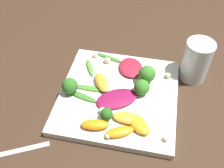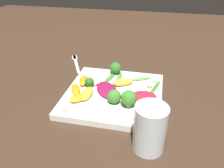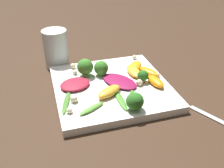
% 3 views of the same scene
% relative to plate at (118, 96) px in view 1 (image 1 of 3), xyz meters
% --- Properties ---
extents(ground_plane, '(2.40, 2.40, 0.00)m').
position_rel_plate_xyz_m(ground_plane, '(0.00, 0.00, -0.01)').
color(ground_plane, '#382619').
extents(plate, '(0.28, 0.28, 0.02)m').
position_rel_plate_xyz_m(plate, '(0.00, 0.00, 0.00)').
color(plate, white).
rests_on(plate, ground_plane).
extents(drinking_glass, '(0.07, 0.07, 0.11)m').
position_rel_plate_xyz_m(drinking_glass, '(-0.18, -0.12, 0.05)').
color(drinking_glass, silver).
rests_on(drinking_glass, ground_plane).
extents(fork, '(0.16, 0.09, 0.01)m').
position_rel_plate_xyz_m(fork, '(0.22, 0.20, -0.01)').
color(fork, silver).
rests_on(fork, ground_plane).
extents(radicchio_leaf_0, '(0.12, 0.10, 0.01)m').
position_rel_plate_xyz_m(radicchio_leaf_0, '(-0.00, 0.02, 0.01)').
color(radicchio_leaf_0, maroon).
rests_on(radicchio_leaf_0, plate).
extents(radicchio_leaf_1, '(0.08, 0.09, 0.01)m').
position_rel_plate_xyz_m(radicchio_leaf_1, '(-0.02, -0.09, 0.02)').
color(radicchio_leaf_1, maroon).
rests_on(radicchio_leaf_1, plate).
extents(orange_segment_0, '(0.07, 0.06, 0.02)m').
position_rel_plate_xyz_m(orange_segment_0, '(-0.06, 0.09, 0.02)').
color(orange_segment_0, orange).
rests_on(orange_segment_0, plate).
extents(orange_segment_1, '(0.07, 0.04, 0.02)m').
position_rel_plate_xyz_m(orange_segment_1, '(0.03, 0.11, 0.02)').
color(orange_segment_1, orange).
rests_on(orange_segment_1, plate).
extents(orange_segment_2, '(0.07, 0.05, 0.01)m').
position_rel_plate_xyz_m(orange_segment_2, '(-0.02, 0.11, 0.02)').
color(orange_segment_2, orange).
rests_on(orange_segment_2, plate).
extents(orange_segment_3, '(0.07, 0.03, 0.02)m').
position_rel_plate_xyz_m(orange_segment_3, '(-0.04, 0.07, 0.02)').
color(orange_segment_3, '#FCAD33').
rests_on(orange_segment_3, plate).
extents(orange_segment_4, '(0.06, 0.07, 0.02)m').
position_rel_plate_xyz_m(orange_segment_4, '(0.05, -0.02, 0.02)').
color(orange_segment_4, '#FCAD33').
rests_on(orange_segment_4, plate).
extents(broccoli_floret_0, '(0.03, 0.03, 0.03)m').
position_rel_plate_xyz_m(broccoli_floret_0, '(0.01, 0.08, 0.03)').
color(broccoli_floret_0, '#84AD5B').
rests_on(broccoli_floret_0, plate).
extents(broccoli_floret_1, '(0.04, 0.04, 0.04)m').
position_rel_plate_xyz_m(broccoli_floret_1, '(0.12, 0.02, 0.03)').
color(broccoli_floret_1, '#7A9E51').
rests_on(broccoli_floret_1, plate).
extents(broccoli_floret_2, '(0.04, 0.04, 0.04)m').
position_rel_plate_xyz_m(broccoli_floret_2, '(-0.05, -0.01, 0.03)').
color(broccoli_floret_2, '#7A9E51').
rests_on(broccoli_floret_2, plate).
extents(broccoli_floret_3, '(0.04, 0.04, 0.05)m').
position_rel_plate_xyz_m(broccoli_floret_3, '(-0.06, -0.05, 0.04)').
color(broccoli_floret_3, '#84AD5B').
rests_on(broccoli_floret_3, plate).
extents(arugula_sprig_0, '(0.09, 0.02, 0.01)m').
position_rel_plate_xyz_m(arugula_sprig_0, '(0.07, -0.00, 0.01)').
color(arugula_sprig_0, '#47842D').
rests_on(arugula_sprig_0, plate).
extents(arugula_sprig_1, '(0.04, 0.07, 0.01)m').
position_rel_plate_xyz_m(arugula_sprig_1, '(0.09, -0.07, 0.01)').
color(arugula_sprig_1, '#518E33').
rests_on(arugula_sprig_1, plate).
extents(arugula_sprig_2, '(0.08, 0.04, 0.01)m').
position_rel_plate_xyz_m(arugula_sprig_2, '(0.08, 0.03, 0.01)').
color(arugula_sprig_2, '#3D7528').
rests_on(arugula_sprig_2, plate).
extents(arugula_sprig_3, '(0.09, 0.04, 0.01)m').
position_rel_plate_xyz_m(arugula_sprig_3, '(0.05, -0.12, 0.01)').
color(arugula_sprig_3, '#3D7528').
rests_on(arugula_sprig_3, plate).
extents(macadamia_nut_0, '(0.01, 0.01, 0.01)m').
position_rel_plate_xyz_m(macadamia_nut_0, '(-0.00, 0.13, 0.02)').
color(macadamia_nut_0, beige).
rests_on(macadamia_nut_0, plate).
extents(macadamia_nut_1, '(0.02, 0.02, 0.02)m').
position_rel_plate_xyz_m(macadamia_nut_1, '(0.03, 0.07, 0.02)').
color(macadamia_nut_1, beige).
rests_on(macadamia_nut_1, plate).
extents(macadamia_nut_2, '(0.01, 0.01, 0.01)m').
position_rel_plate_xyz_m(macadamia_nut_2, '(-0.11, -0.08, 0.02)').
color(macadamia_nut_2, beige).
rests_on(macadamia_nut_2, plate).
extents(macadamia_nut_3, '(0.01, 0.01, 0.01)m').
position_rel_plate_xyz_m(macadamia_nut_3, '(-0.08, -0.08, 0.02)').
color(macadamia_nut_3, beige).
rests_on(macadamia_nut_3, plate).
extents(macadamia_nut_4, '(0.01, 0.01, 0.01)m').
position_rel_plate_xyz_m(macadamia_nut_4, '(0.09, -0.12, 0.02)').
color(macadamia_nut_4, beige).
rests_on(macadamia_nut_4, plate).
extents(macadamia_nut_5, '(0.01, 0.01, 0.01)m').
position_rel_plate_xyz_m(macadamia_nut_5, '(-0.12, 0.11, 0.02)').
color(macadamia_nut_5, beige).
rests_on(macadamia_nut_5, plate).
extents(macadamia_nut_6, '(0.02, 0.02, 0.02)m').
position_rel_plate_xyz_m(macadamia_nut_6, '(0.05, -0.10, 0.02)').
color(macadamia_nut_6, beige).
rests_on(macadamia_nut_6, plate).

